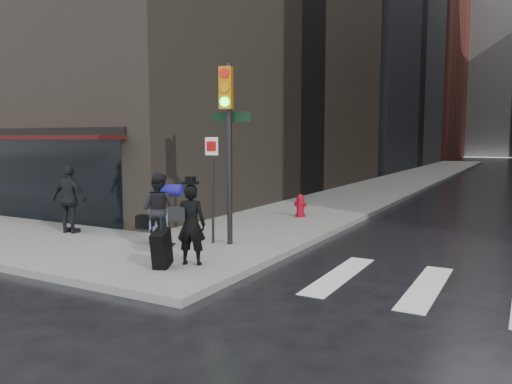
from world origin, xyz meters
TOP-DOWN VIEW (x-y plane):
  - ground at (0.00, 0.00)m, footprint 140.00×140.00m
  - sidewalk_left at (0.00, 27.00)m, footprint 4.00×50.00m
  - bldg_left_far at (-13.00, 62.00)m, footprint 22.00×20.00m
  - storefront at (-7.00, 1.90)m, footprint 8.40×1.11m
  - man_overcoat at (0.78, -0.27)m, footprint 0.89×1.12m
  - man_jeans at (-0.85, 0.90)m, footprint 1.23×0.77m
  - man_greycoat at (-3.91, 1.02)m, footprint 1.09×0.56m
  - traffic_light at (0.49, 1.74)m, footprint 1.01×0.58m
  - fire_hydrant at (0.28, 6.43)m, footprint 0.41×0.32m

SIDE VIEW (x-z plane):
  - ground at x=0.00m, z-range 0.00..0.00m
  - sidewalk_left at x=0.00m, z-range 0.00..0.15m
  - fire_hydrant at x=0.28m, z-range 0.11..0.83m
  - man_overcoat at x=0.78m, z-range 0.00..1.77m
  - man_jeans at x=-0.85m, z-range 0.15..1.84m
  - man_greycoat at x=-3.91m, z-range 0.15..1.93m
  - storefront at x=-7.00m, z-range 0.41..3.24m
  - traffic_light at x=0.49m, z-range 0.75..4.92m
  - bldg_left_far at x=-13.00m, z-range 0.00..26.00m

